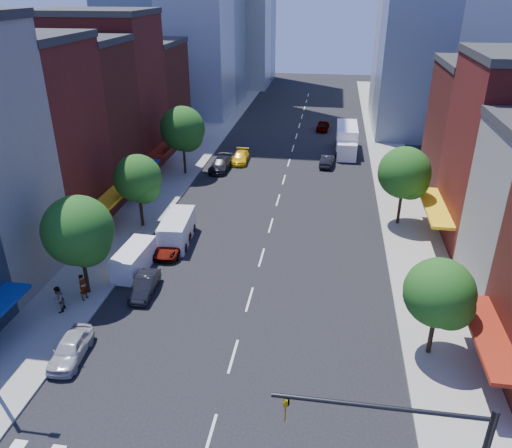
{
  "coord_description": "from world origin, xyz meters",
  "views": [
    {
      "loc": [
        4.86,
        -16.82,
        20.02
      ],
      "look_at": [
        0.18,
        13.89,
        5.0
      ],
      "focal_mm": 35.0,
      "sensor_mm": 36.0,
      "label": 1
    }
  ],
  "objects_px": {
    "pedestrian_near": "(83,287)",
    "traffic_car_far": "(323,125)",
    "parked_car_second": "(145,285)",
    "pedestrian_far": "(58,299)",
    "taxi": "(240,157)",
    "cargo_van_near": "(134,260)",
    "parked_car_front": "(71,348)",
    "cargo_van_far": "(177,230)",
    "parked_car_rear": "(221,164)",
    "box_truck": "(347,140)",
    "parked_car_third": "(171,244)",
    "traffic_car_oncoming": "(327,161)"
  },
  "relations": [
    {
      "from": "pedestrian_near",
      "to": "traffic_car_far",
      "type": "bearing_deg",
      "value": 0.07
    },
    {
      "from": "parked_car_second",
      "to": "pedestrian_far",
      "type": "bearing_deg",
      "value": -150.03
    },
    {
      "from": "taxi",
      "to": "cargo_van_near",
      "type": "bearing_deg",
      "value": -99.41
    },
    {
      "from": "parked_car_front",
      "to": "cargo_van_far",
      "type": "height_order",
      "value": "cargo_van_far"
    },
    {
      "from": "parked_car_front",
      "to": "taxi",
      "type": "bearing_deg",
      "value": 79.98
    },
    {
      "from": "parked_car_rear",
      "to": "parked_car_second",
      "type": "bearing_deg",
      "value": -87.04
    },
    {
      "from": "traffic_car_far",
      "to": "pedestrian_far",
      "type": "height_order",
      "value": "pedestrian_far"
    },
    {
      "from": "box_truck",
      "to": "pedestrian_near",
      "type": "bearing_deg",
      "value": -116.6
    },
    {
      "from": "parked_car_third",
      "to": "taxi",
      "type": "xyz_separation_m",
      "value": [
        1.57,
        23.26,
        -0.0
      ]
    },
    {
      "from": "parked_car_rear",
      "to": "taxi",
      "type": "bearing_deg",
      "value": 62.77
    },
    {
      "from": "taxi",
      "to": "pedestrian_near",
      "type": "distance_m",
      "value": 31.55
    },
    {
      "from": "cargo_van_far",
      "to": "pedestrian_far",
      "type": "distance_m",
      "value": 12.06
    },
    {
      "from": "parked_car_front",
      "to": "traffic_car_oncoming",
      "type": "bearing_deg",
      "value": 64.54
    },
    {
      "from": "cargo_van_far",
      "to": "box_truck",
      "type": "xyz_separation_m",
      "value": [
        14.49,
        27.72,
        0.5
      ]
    },
    {
      "from": "cargo_van_far",
      "to": "pedestrian_far",
      "type": "relative_size",
      "value": 2.94
    },
    {
      "from": "pedestrian_near",
      "to": "parked_car_second",
      "type": "bearing_deg",
      "value": -50.6
    },
    {
      "from": "parked_car_third",
      "to": "pedestrian_far",
      "type": "relative_size",
      "value": 2.5
    },
    {
      "from": "taxi",
      "to": "pedestrian_near",
      "type": "bearing_deg",
      "value": -101.92
    },
    {
      "from": "traffic_car_far",
      "to": "cargo_van_near",
      "type": "bearing_deg",
      "value": 77.16
    },
    {
      "from": "parked_car_third",
      "to": "traffic_car_far",
      "type": "distance_m",
      "value": 41.48
    },
    {
      "from": "parked_car_second",
      "to": "parked_car_rear",
      "type": "bearing_deg",
      "value": 87.14
    },
    {
      "from": "taxi",
      "to": "traffic_car_far",
      "type": "height_order",
      "value": "traffic_car_far"
    },
    {
      "from": "parked_car_rear",
      "to": "cargo_van_far",
      "type": "height_order",
      "value": "cargo_van_far"
    },
    {
      "from": "parked_car_rear",
      "to": "cargo_van_near",
      "type": "xyz_separation_m",
      "value": [
        -1.64,
        -23.61,
        0.25
      ]
    },
    {
      "from": "parked_car_second",
      "to": "cargo_van_far",
      "type": "xyz_separation_m",
      "value": [
        0.01,
        7.9,
        0.5
      ]
    },
    {
      "from": "parked_car_second",
      "to": "taxi",
      "type": "height_order",
      "value": "taxi"
    },
    {
      "from": "parked_car_rear",
      "to": "parked_car_front",
      "type": "bearing_deg",
      "value": -90.4
    },
    {
      "from": "traffic_car_oncoming",
      "to": "box_truck",
      "type": "xyz_separation_m",
      "value": [
        2.31,
        5.82,
        0.97
      ]
    },
    {
      "from": "parked_car_front",
      "to": "traffic_car_far",
      "type": "relative_size",
      "value": 0.95
    },
    {
      "from": "taxi",
      "to": "pedestrian_far",
      "type": "distance_m",
      "value": 33.32
    },
    {
      "from": "parked_car_front",
      "to": "traffic_car_far",
      "type": "height_order",
      "value": "traffic_car_far"
    },
    {
      "from": "parked_car_front",
      "to": "traffic_car_oncoming",
      "type": "xyz_separation_m",
      "value": [
        14.1,
        37.02,
        -0.03
      ]
    },
    {
      "from": "parked_car_second",
      "to": "parked_car_third",
      "type": "distance_m",
      "value": 6.28
    },
    {
      "from": "parked_car_second",
      "to": "pedestrian_near",
      "type": "xyz_separation_m",
      "value": [
        -3.82,
        -1.54,
        0.48
      ]
    },
    {
      "from": "parked_car_second",
      "to": "traffic_car_oncoming",
      "type": "xyz_separation_m",
      "value": [
        12.19,
        29.8,
        0.02
      ]
    },
    {
      "from": "parked_car_rear",
      "to": "cargo_van_far",
      "type": "distance_m",
      "value": 18.49
    },
    {
      "from": "cargo_van_near",
      "to": "traffic_car_far",
      "type": "bearing_deg",
      "value": 76.31
    },
    {
      "from": "taxi",
      "to": "box_truck",
      "type": "height_order",
      "value": "box_truck"
    },
    {
      "from": "parked_car_rear",
      "to": "pedestrian_far",
      "type": "xyz_separation_m",
      "value": [
        -4.56,
        -29.54,
        0.36
      ]
    },
    {
      "from": "parked_car_second",
      "to": "pedestrian_near",
      "type": "height_order",
      "value": "pedestrian_near"
    },
    {
      "from": "traffic_car_oncoming",
      "to": "parked_car_third",
      "type": "bearing_deg",
      "value": 68.75
    },
    {
      "from": "parked_car_third",
      "to": "taxi",
      "type": "height_order",
      "value": "parked_car_third"
    },
    {
      "from": "parked_car_third",
      "to": "cargo_van_near",
      "type": "xyz_separation_m",
      "value": [
        -1.87,
        -3.51,
        0.32
      ]
    },
    {
      "from": "parked_car_second",
      "to": "taxi",
      "type": "relative_size",
      "value": 0.87
    },
    {
      "from": "parked_car_front",
      "to": "cargo_van_near",
      "type": "xyz_separation_m",
      "value": [
        0.04,
        9.99,
        0.28
      ]
    },
    {
      "from": "parked_car_front",
      "to": "pedestrian_near",
      "type": "distance_m",
      "value": 6.01
    },
    {
      "from": "parked_car_front",
      "to": "parked_car_rear",
      "type": "relative_size",
      "value": 0.81
    },
    {
      "from": "taxi",
      "to": "parked_car_rear",
      "type": "bearing_deg",
      "value": -121.78
    },
    {
      "from": "parked_car_rear",
      "to": "pedestrian_near",
      "type": "xyz_separation_m",
      "value": [
        -3.59,
        -27.92,
        0.39
      ]
    },
    {
      "from": "parked_car_second",
      "to": "parked_car_rear",
      "type": "height_order",
      "value": "parked_car_rear"
    }
  ]
}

